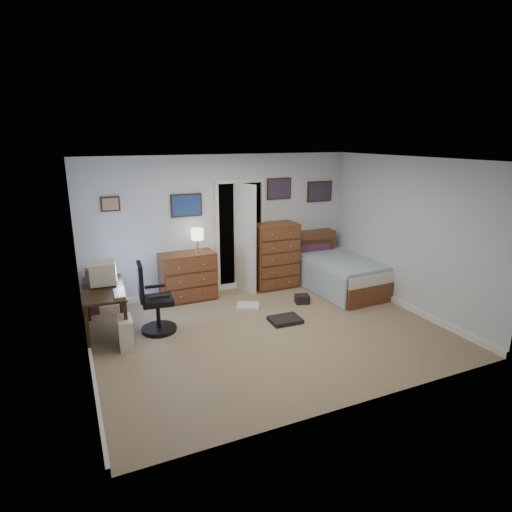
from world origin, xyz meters
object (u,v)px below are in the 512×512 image
Objects in this scene: computer_desk at (98,299)px; tall_dresser at (275,256)px; low_dresser at (188,276)px; office_chair at (153,306)px; bed at (336,272)px.

tall_dresser is (3.24, 0.82, 0.07)m from computer_desk.
low_dresser is 0.77× the size of tall_dresser.
office_chair is 3.57m from bed.
office_chair is 0.86× the size of tall_dresser.
computer_desk is 0.78m from office_chair.
office_chair is 1.12× the size of low_dresser.
tall_dresser is at bearing 17.37° from computer_desk.
tall_dresser is 0.60× the size of bed.
computer_desk is 1.77m from low_dresser.
low_dresser is 0.46× the size of bed.
office_chair reaches higher than computer_desk.
low_dresser is (1.55, 0.85, -0.12)m from computer_desk.
office_chair is 0.52× the size of bed.
computer_desk is 0.61× the size of bed.
low_dresser is 2.78m from bed.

